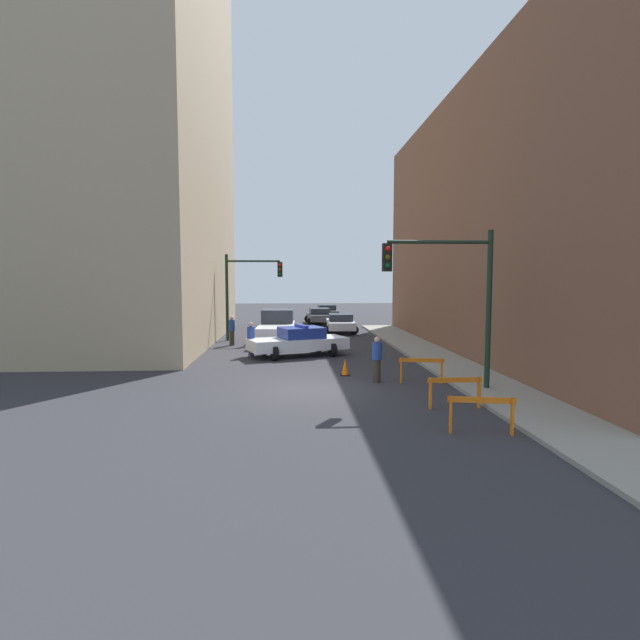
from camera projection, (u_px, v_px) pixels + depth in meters
ground_plane at (309, 390)px, 16.73m from camera, size 120.00×120.00×0.00m
sidewalk_right at (490, 386)px, 17.11m from camera, size 2.40×44.00×0.12m
building_corner_left at (92, 127)px, 28.88m from camera, size 14.00×20.00×25.08m
building_right at (569, 223)px, 24.98m from camera, size 12.00×28.00×13.04m
traffic_light_near at (454, 285)px, 16.25m from camera, size 3.64×0.35×5.20m
traffic_light_far at (245, 284)px, 30.05m from camera, size 3.44×0.35×5.20m
police_car at (299, 341)px, 24.13m from camera, size 5.05×3.33×1.52m
white_truck at (277, 327)px, 29.13m from camera, size 2.75×5.46×1.90m
parked_car_near at (340, 323)px, 34.72m from camera, size 2.37×4.36×1.31m
parked_car_mid at (319, 316)px, 41.51m from camera, size 2.41×4.38×1.31m
parked_car_far at (327, 311)px, 46.89m from camera, size 2.38×4.36×1.31m
pedestrian_crossing at (251, 339)px, 23.97m from camera, size 0.47×0.47×1.66m
pedestrian_corner at (232, 330)px, 28.00m from camera, size 0.39×0.39×1.66m
pedestrian_sidewalk at (377, 359)px, 17.99m from camera, size 0.40×0.40×1.66m
barrier_front at (481, 409)px, 11.98m from camera, size 1.58×0.44×0.90m
barrier_mid at (455, 387)px, 14.35m from camera, size 1.60×0.19×0.90m
barrier_back at (421, 366)px, 17.83m from camera, size 1.59×0.37×0.90m
traffic_cone at (345, 367)px, 19.30m from camera, size 0.36×0.36×0.66m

